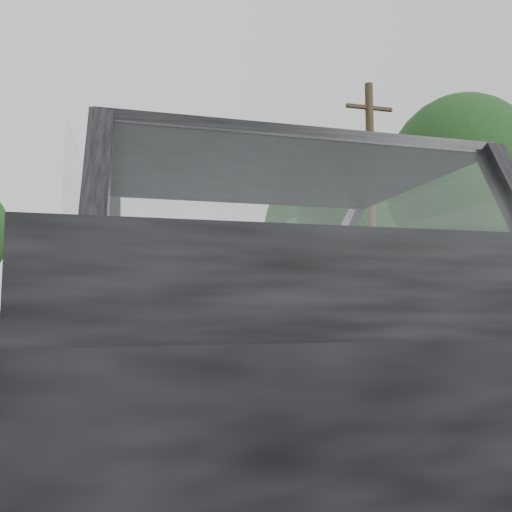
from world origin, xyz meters
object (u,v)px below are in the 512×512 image
subject_car (251,312)px  utility_pole (371,205)px  other_car (143,305)px  highway_sign (231,295)px  cat (249,260)px

subject_car → utility_pole: utility_pole is taller
other_car → utility_pole: size_ratio=0.68×
subject_car → highway_sign: (4.51, 23.91, 0.61)m
other_car → utility_pole: bearing=-70.8°
subject_car → utility_pole: bearing=59.5°
other_car → utility_pole: (5.99, -14.80, 2.79)m
highway_sign → utility_pole: (1.34, -13.95, 2.26)m
subject_car → utility_pole: (5.86, 9.96, 2.87)m
cat → subject_car: bearing=-110.0°
highway_sign → other_car: bearing=-173.7°
highway_sign → utility_pole: 14.19m
subject_car → cat: subject_car is taller
utility_pole → cat: bearing=-121.6°
cat → highway_sign: bearing=71.3°
cat → other_car: 24.12m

